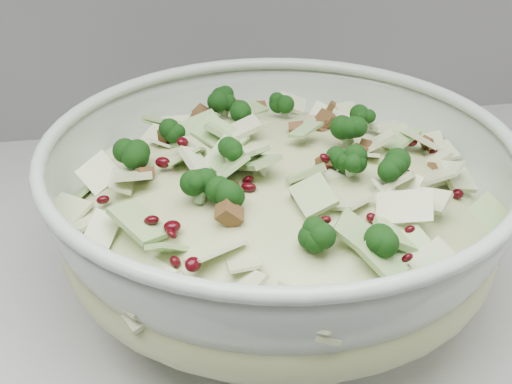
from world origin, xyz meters
TOP-DOWN VIEW (x-y plane):
  - mixing_bowl at (0.67, 1.61)m, footprint 0.44×0.44m
  - salad at (0.67, 1.61)m, footprint 0.47×0.47m

SIDE VIEW (x-z plane):
  - mixing_bowl at x=0.67m, z-range 0.90..1.06m
  - salad at x=0.67m, z-range 0.93..1.08m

